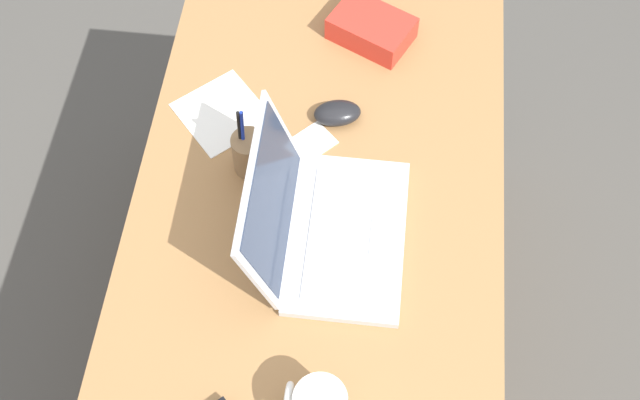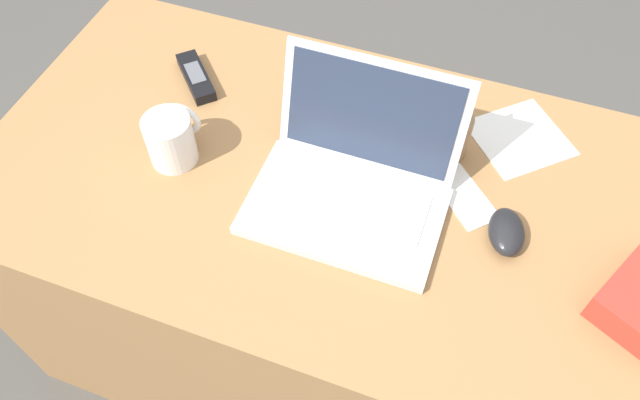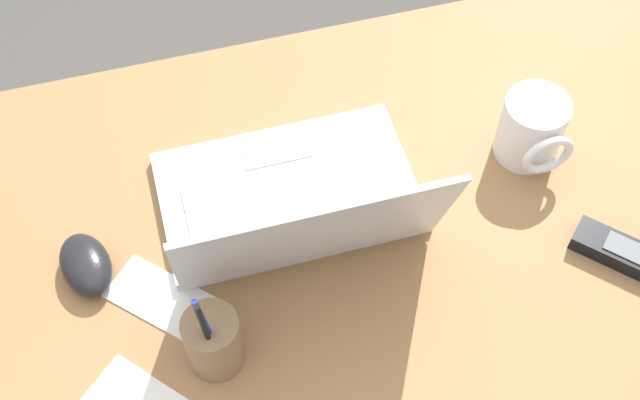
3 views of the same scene
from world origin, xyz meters
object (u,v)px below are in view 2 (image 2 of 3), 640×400
at_px(cordless_phone, 196,77).
at_px(coffee_mug_white, 171,139).
at_px(computer_mouse, 506,232).
at_px(pen_holder, 452,135).
at_px(laptop, 353,179).

bearing_deg(cordless_phone, coffee_mug_white, -74.21).
relative_size(computer_mouse, pen_holder, 0.58).
bearing_deg(cordless_phone, pen_holder, -0.77).
relative_size(laptop, computer_mouse, 3.52).
bearing_deg(computer_mouse, pen_holder, 117.45).
bearing_deg(coffee_mug_white, laptop, 4.94).
distance_m(coffee_mug_white, cordless_phone, 0.21).
bearing_deg(coffee_mug_white, computer_mouse, 2.85).
bearing_deg(coffee_mug_white, cordless_phone, 105.79).
xyz_separation_m(laptop, cordless_phone, (-0.40, 0.17, -0.03)).
distance_m(laptop, coffee_mug_white, 0.35).
bearing_deg(computer_mouse, coffee_mug_white, 169.78).
bearing_deg(pen_holder, cordless_phone, 179.23).
relative_size(cordless_phone, pen_holder, 0.79).
xyz_separation_m(laptop, pen_holder, (0.14, 0.16, 0.00)).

